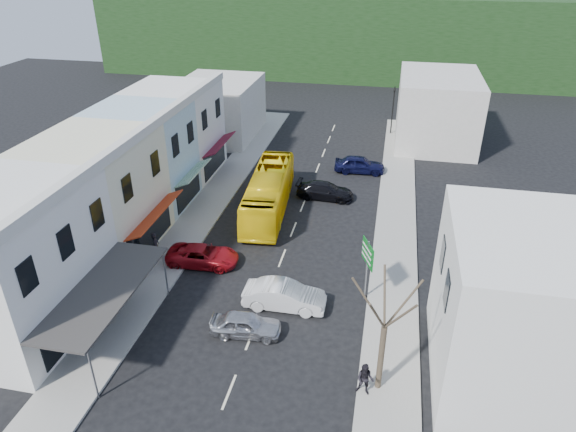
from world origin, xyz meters
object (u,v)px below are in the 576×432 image
object	(u,v)px
direction_sign	(366,271)
traffic_signal	(393,111)
car_silver	(245,324)
car_red	(203,255)
bus	(269,193)
street_tree	(384,327)
pedestrian_right	(365,380)
pedestrian_left	(156,246)
car_white	(284,297)

from	to	relation	value
direction_sign	traffic_signal	xyz separation A→B (m)	(0.68, 30.47, 0.66)
car_silver	car_red	bearing A→B (deg)	32.41
bus	street_tree	world-z (taller)	street_tree
car_silver	pedestrian_right	distance (m)	7.33
car_silver	pedestrian_left	distance (m)	10.00
pedestrian_right	direction_sign	world-z (taller)	direction_sign
bus	car_silver	size ratio (longest dim) A/B	2.64
bus	car_silver	xyz separation A→B (m)	(2.18, -14.51, -0.85)
car_red	bus	bearing A→B (deg)	-19.90
street_tree	traffic_signal	size ratio (longest dim) A/B	1.42
traffic_signal	direction_sign	bearing A→B (deg)	103.43
car_white	car_silver	bearing A→B (deg)	149.05
car_red	street_tree	distance (m)	15.05
pedestrian_left	direction_sign	size ratio (longest dim) A/B	0.42
car_silver	car_red	size ratio (longest dim) A/B	0.96
traffic_signal	car_red	bearing A→B (deg)	83.00
bus	traffic_signal	world-z (taller)	traffic_signal
car_silver	pedestrian_right	world-z (taller)	pedestrian_right
bus	car_white	world-z (taller)	bus
bus	pedestrian_left	xyz separation A→B (m)	(-5.77, -8.44, -0.55)
direction_sign	traffic_signal	bearing A→B (deg)	66.16
bus	car_silver	distance (m)	14.69
bus	street_tree	size ratio (longest dim) A/B	1.53
car_red	street_tree	world-z (taller)	street_tree
car_red	pedestrian_right	xyz separation A→B (m)	(11.34, -9.13, 0.30)
bus	direction_sign	xyz separation A→B (m)	(8.31, -10.03, 0.47)
car_red	direction_sign	xyz separation A→B (m)	(10.80, -1.63, 1.32)
car_silver	street_tree	bearing A→B (deg)	-113.74
street_tree	traffic_signal	bearing A→B (deg)	90.74
bus	direction_sign	distance (m)	13.03
car_red	pedestrian_right	distance (m)	14.57
pedestrian_right	traffic_signal	bearing A→B (deg)	98.48
pedestrian_left	street_tree	world-z (taller)	street_tree
street_tree	traffic_signal	distance (m)	37.44
street_tree	pedestrian_left	bearing A→B (deg)	150.75
car_silver	car_white	size ratio (longest dim) A/B	1.00
direction_sign	car_red	bearing A→B (deg)	148.89
car_white	car_red	distance (m)	7.10
pedestrian_left	bus	bearing A→B (deg)	-52.81
pedestrian_right	car_silver	bearing A→B (deg)	164.28
car_silver	traffic_signal	world-z (taller)	traffic_signal
car_silver	traffic_signal	size ratio (longest dim) A/B	0.82
car_silver	street_tree	size ratio (longest dim) A/B	0.58
car_silver	direction_sign	distance (m)	7.71
car_red	direction_sign	size ratio (longest dim) A/B	1.14
car_white	street_tree	distance (m)	8.33
direction_sign	car_silver	bearing A→B (deg)	-166.39
car_white	pedestrian_left	bearing A→B (deg)	69.92
car_silver	direction_sign	size ratio (longest dim) A/B	1.09
car_red	traffic_signal	world-z (taller)	traffic_signal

